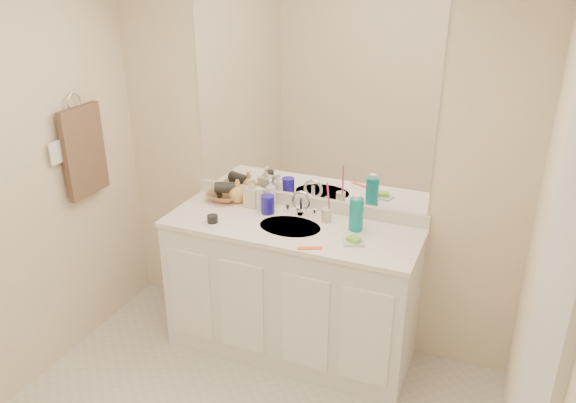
{
  "coord_description": "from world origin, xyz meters",
  "views": [
    {
      "loc": [
        1.13,
        -1.72,
        2.32
      ],
      "look_at": [
        0.0,
        0.97,
        1.05
      ],
      "focal_mm": 35.0,
      "sensor_mm": 36.0,
      "label": 1
    }
  ],
  "objects": [
    {
      "name": "switch_plate",
      "position": [
        -1.27,
        0.57,
        1.3
      ],
      "size": [
        0.01,
        0.08,
        0.13
      ],
      "primitive_type": "cube",
      "color": "white",
      "rests_on": "wall_left"
    },
    {
      "name": "toothbrush",
      "position": [
        0.18,
        1.15,
        1.03
      ],
      "size": [
        0.02,
        0.04,
        0.21
      ],
      "primitive_type": "cylinder",
      "rotation": [
        0.14,
        0.0,
        -0.37
      ],
      "color": "#DC3981",
      "rests_on": "tan_cup"
    },
    {
      "name": "countertop",
      "position": [
        0.0,
        1.02,
        0.86
      ],
      "size": [
        1.52,
        0.57,
        0.03
      ],
      "primitive_type": "cube",
      "color": "white",
      "rests_on": "vanity_cabinet"
    },
    {
      "name": "backsplash",
      "position": [
        0.0,
        1.29,
        0.92
      ],
      "size": [
        1.52,
        0.03,
        0.08
      ],
      "primitive_type": "cube",
      "color": "silver",
      "rests_on": "countertop"
    },
    {
      "name": "extra_white_bottle",
      "position": [
        -0.26,
        1.15,
        0.95
      ],
      "size": [
        0.05,
        0.05,
        0.14
      ],
      "primitive_type": "cylinder",
      "rotation": [
        0.0,
        0.0,
        0.1
      ],
      "color": "silver",
      "rests_on": "countertop"
    },
    {
      "name": "wall_back",
      "position": [
        0.0,
        1.3,
        1.2
      ],
      "size": [
        2.6,
        0.02,
        2.4
      ],
      "primitive_type": "cube",
      "color": "beige",
      "rests_on": "floor"
    },
    {
      "name": "faucet",
      "position": [
        0.0,
        1.18,
        0.94
      ],
      "size": [
        0.02,
        0.02,
        0.11
      ],
      "primitive_type": "cylinder",
      "color": "silver",
      "rests_on": "countertop"
    },
    {
      "name": "hand_towel",
      "position": [
        -1.25,
        0.77,
        1.25
      ],
      "size": [
        0.04,
        0.32,
        0.55
      ],
      "primitive_type": "cube",
      "color": "#402E22",
      "rests_on": "towel_ring"
    },
    {
      "name": "sink_basin",
      "position": [
        0.0,
        1.0,
        0.87
      ],
      "size": [
        0.37,
        0.37,
        0.02
      ],
      "primitive_type": "cylinder",
      "color": "#B5A99E",
      "rests_on": "countertop"
    },
    {
      "name": "green_soap",
      "position": [
        0.4,
        0.94,
        0.9
      ],
      "size": [
        0.08,
        0.06,
        0.03
      ],
      "primitive_type": "cube",
      "rotation": [
        0.0,
        0.0,
        -0.22
      ],
      "color": "#80CA31",
      "rests_on": "soap_dish"
    },
    {
      "name": "dark_jar",
      "position": [
        -0.44,
        0.88,
        0.9
      ],
      "size": [
        0.07,
        0.07,
        0.04
      ],
      "primitive_type": "cylinder",
      "rotation": [
        0.0,
        0.0,
        0.16
      ],
      "color": "black",
      "rests_on": "countertop"
    },
    {
      "name": "soap_bottle_yellow",
      "position": [
        -0.45,
        1.21,
        0.96
      ],
      "size": [
        0.15,
        0.15,
        0.15
      ],
      "primitive_type": "imported",
      "rotation": [
        0.0,
        0.0,
        0.33
      ],
      "color": "#D7AC53",
      "rests_on": "countertop"
    },
    {
      "name": "wicker_basket",
      "position": [
        -0.54,
        1.2,
        0.91
      ],
      "size": [
        0.23,
        0.23,
        0.05
      ],
      "primitive_type": "imported",
      "rotation": [
        0.0,
        0.0,
        0.06
      ],
      "color": "#94613B",
      "rests_on": "countertop"
    },
    {
      "name": "mouthwash_bottle",
      "position": [
        0.37,
        1.11,
        0.98
      ],
      "size": [
        0.09,
        0.09,
        0.19
      ],
      "primitive_type": "cylinder",
      "rotation": [
        0.0,
        0.0,
        0.18
      ],
      "color": "#0B888F",
      "rests_on": "countertop"
    },
    {
      "name": "soap_bottle_cream",
      "position": [
        -0.33,
        1.18,
        0.97
      ],
      "size": [
        0.09,
        0.09,
        0.19
      ],
      "primitive_type": "imported",
      "rotation": [
        0.0,
        0.0,
        0.04
      ],
      "color": "beige",
      "rests_on": "countertop"
    },
    {
      "name": "mirror",
      "position": [
        0.0,
        1.29,
        1.56
      ],
      "size": [
        1.48,
        0.01,
        1.2
      ],
      "primitive_type": "cube",
      "color": "white",
      "rests_on": "wall_back"
    },
    {
      "name": "orange_comb",
      "position": [
        0.2,
        0.79,
        0.88
      ],
      "size": [
        0.14,
        0.08,
        0.01
      ],
      "primitive_type": "cube",
      "rotation": [
        0.0,
        0.0,
        0.42
      ],
      "color": "#FF551A",
      "rests_on": "countertop"
    },
    {
      "name": "wall_right",
      "position": [
        1.3,
        0.0,
        1.2
      ],
      "size": [
        0.02,
        2.6,
        2.4
      ],
      "primitive_type": "cube",
      "color": "beige",
      "rests_on": "floor"
    },
    {
      "name": "blue_mug",
      "position": [
        -0.2,
        1.13,
        0.94
      ],
      "size": [
        0.09,
        0.09,
        0.11
      ],
      "primitive_type": "cylinder",
      "rotation": [
        0.0,
        0.0,
        0.14
      ],
      "color": "#1C17A0",
      "rests_on": "countertop"
    },
    {
      "name": "towel_ring",
      "position": [
        -1.27,
        0.77,
        1.55
      ],
      "size": [
        0.01,
        0.11,
        0.11
      ],
      "primitive_type": "torus",
      "rotation": [
        0.0,
        1.57,
        0.0
      ],
      "color": "silver",
      "rests_on": "wall_left"
    },
    {
      "name": "soap_bottle_white",
      "position": [
        -0.22,
        1.23,
        0.97
      ],
      "size": [
        0.08,
        0.08,
        0.18
      ],
      "primitive_type": "imported",
      "rotation": [
        0.0,
        0.0,
        0.21
      ],
      "color": "white",
      "rests_on": "countertop"
    },
    {
      "name": "tan_cup",
      "position": [
        0.17,
        1.15,
        0.92
      ],
      "size": [
        0.06,
        0.06,
        0.08
      ],
      "primitive_type": "cylinder",
      "rotation": [
        0.0,
        0.0,
        0.08
      ],
      "color": "beige",
      "rests_on": "countertop"
    },
    {
      "name": "soap_dish",
      "position": [
        0.4,
        0.94,
        0.89
      ],
      "size": [
        0.14,
        0.13,
        0.01
      ],
      "primitive_type": "cube",
      "rotation": [
        0.0,
        0.0,
        0.38
      ],
      "color": "silver",
      "rests_on": "countertop"
    },
    {
      "name": "vanity_cabinet",
      "position": [
        0.0,
        1.02,
        0.42
      ],
      "size": [
        1.5,
        0.55,
        0.85
      ],
      "primitive_type": "cube",
      "color": "white",
      "rests_on": "floor"
    },
    {
      "name": "hair_dryer",
      "position": [
        -0.52,
        1.2,
        0.97
      ],
      "size": [
        0.16,
        0.12,
        0.07
      ],
      "primitive_type": "cylinder",
      "rotation": [
        0.0,
        1.57,
        0.34
      ],
      "color": "black",
      "rests_on": "wicker_basket"
    }
  ]
}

